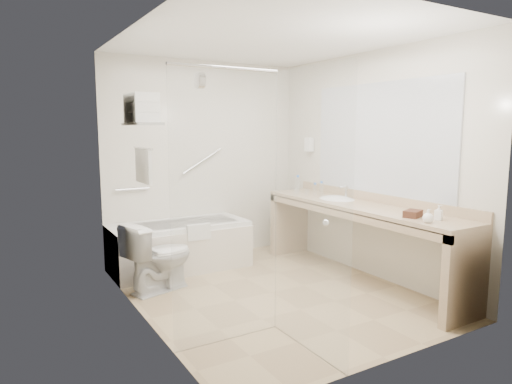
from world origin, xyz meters
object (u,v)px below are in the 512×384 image
toilet (159,257)px  vanity_counter (358,223)px  water_bottle_left (298,184)px  amenity_basket (413,214)px  bathtub (180,246)px

toilet → vanity_counter: bearing=-128.0°
vanity_counter → water_bottle_left: size_ratio=12.94×
vanity_counter → toilet: 2.15m
vanity_counter → amenity_basket: bearing=-95.6°
vanity_counter → water_bottle_left: 1.21m
toilet → amenity_basket: size_ratio=3.83×
amenity_basket → water_bottle_left: 1.97m
amenity_basket → water_bottle_left: water_bottle_left is taller
amenity_basket → toilet: bearing=140.0°
bathtub → water_bottle_left: size_ratio=7.67×
toilet → amenity_basket: (1.90, -1.59, 0.53)m
bathtub → toilet: (-0.45, -0.59, 0.08)m
toilet → amenity_basket: 2.53m
amenity_basket → water_bottle_left: (0.11, 1.97, 0.06)m
bathtub → vanity_counter: bearing=-42.4°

